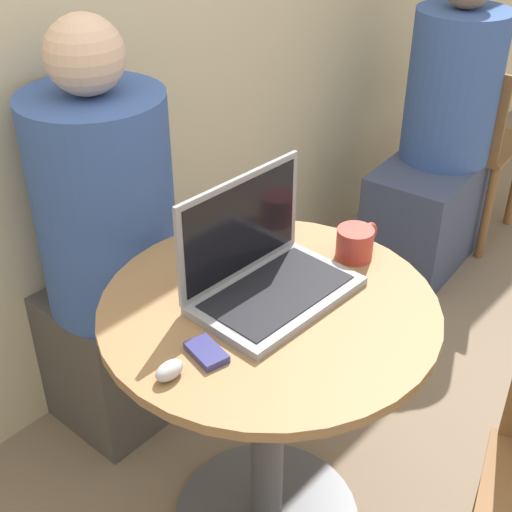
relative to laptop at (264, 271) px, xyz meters
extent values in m
cylinder|color=#4C4C51|center=(-0.03, -0.04, -0.43)|extent=(0.08, 0.08, 0.69)
cylinder|color=olive|center=(-0.03, -0.04, -0.07)|extent=(0.76, 0.76, 0.02)
cube|color=gray|center=(0.00, -0.04, -0.05)|extent=(0.38, 0.24, 0.02)
cube|color=black|center=(0.00, -0.04, -0.04)|extent=(0.33, 0.19, 0.00)
cube|color=gray|center=(0.00, 0.07, 0.08)|extent=(0.37, 0.02, 0.24)
cube|color=black|center=(0.00, 0.07, 0.08)|extent=(0.34, 0.02, 0.22)
cube|color=navy|center=(-0.24, -0.06, -0.05)|extent=(0.07, 0.10, 0.02)
ellipsoid|color=#B2B2B7|center=(-0.33, -0.05, -0.04)|extent=(0.06, 0.04, 0.04)
cylinder|color=#B2382D|center=(0.25, -0.07, -0.02)|extent=(0.09, 0.09, 0.08)
torus|color=#B2382D|center=(0.31, -0.07, -0.02)|extent=(0.06, 0.02, 0.06)
cylinder|color=brown|center=(0.23, -0.52, -0.58)|extent=(0.04, 0.04, 0.43)
cube|color=#4C4742|center=(-0.01, 0.68, -0.57)|extent=(0.36, 0.52, 0.46)
cylinder|color=#38569E|center=(-0.01, 0.55, -0.03)|extent=(0.37, 0.37, 0.61)
sphere|color=beige|center=(-0.01, 0.55, 0.37)|extent=(0.19, 0.19, 0.19)
cylinder|color=brown|center=(1.91, 0.52, -0.58)|extent=(0.04, 0.04, 0.42)
cylinder|color=brown|center=(1.59, 0.13, -0.58)|extent=(0.04, 0.04, 0.42)
cylinder|color=brown|center=(1.56, 0.49, -0.58)|extent=(0.04, 0.04, 0.42)
cube|color=brown|center=(1.75, 0.33, -0.36)|extent=(0.43, 0.43, 0.02)
cube|color=brown|center=(1.56, 0.31, -0.17)|extent=(0.05, 0.37, 0.36)
cube|color=#3D4766|center=(1.38, 0.31, -0.57)|extent=(0.53, 0.38, 0.45)
cylinder|color=#38569E|center=(1.50, 0.33, -0.06)|extent=(0.35, 0.35, 0.58)
camera|label=1|loc=(-1.00, -0.85, 0.89)|focal=50.00mm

